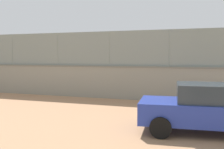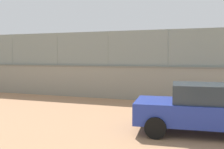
% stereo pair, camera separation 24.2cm
% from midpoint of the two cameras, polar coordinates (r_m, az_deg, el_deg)
% --- Properties ---
extents(ground_plane, '(260.00, 260.00, 0.00)m').
position_cam_midpoint_polar(ground_plane, '(25.76, 9.07, -1.11)').
color(ground_plane, tan).
extents(perimeter_wall, '(32.84, 1.53, 1.80)m').
position_cam_midpoint_polar(perimeter_wall, '(14.14, -0.29, -1.66)').
color(perimeter_wall, gray).
rests_on(perimeter_wall, ground_plane).
extents(fence_panel_on_wall, '(32.24, 1.21, 1.89)m').
position_cam_midpoint_polar(fence_panel_on_wall, '(14.08, -0.30, 5.81)').
color(fence_panel_on_wall, gray).
rests_on(fence_panel_on_wall, perimeter_wall).
extents(player_crossing_court, '(0.71, 1.24, 1.54)m').
position_cam_midpoint_polar(player_crossing_court, '(21.84, 9.84, 0.33)').
color(player_crossing_court, '#B2B2B2').
rests_on(player_crossing_court, ground_plane).
extents(player_near_wall_returning, '(1.23, 0.74, 1.57)m').
position_cam_midpoint_polar(player_near_wall_returning, '(19.94, -8.54, 0.04)').
color(player_near_wall_returning, navy).
rests_on(player_near_wall_returning, ground_plane).
extents(sports_ball, '(0.17, 0.17, 0.17)m').
position_cam_midpoint_polar(sports_ball, '(20.25, 6.16, -2.26)').
color(sports_ball, white).
rests_on(sports_ball, ground_plane).
extents(spare_ball_by_wall, '(0.07, 0.07, 0.07)m').
position_cam_midpoint_polar(spare_ball_by_wall, '(18.46, -21.27, -3.30)').
color(spare_ball_by_wall, yellow).
rests_on(spare_ball_by_wall, ground_plane).
extents(courtside_bench, '(1.61, 0.44, 0.87)m').
position_cam_midpoint_polar(courtside_bench, '(15.99, 3.34, -2.60)').
color(courtside_bench, brown).
rests_on(courtside_bench, ground_plane).
extents(parked_car_blue, '(4.22, 2.06, 1.50)m').
position_cam_midpoint_polar(parked_car_blue, '(8.26, 21.25, -6.97)').
color(parked_car_blue, '#23389E').
rests_on(parked_car_blue, ground_plane).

